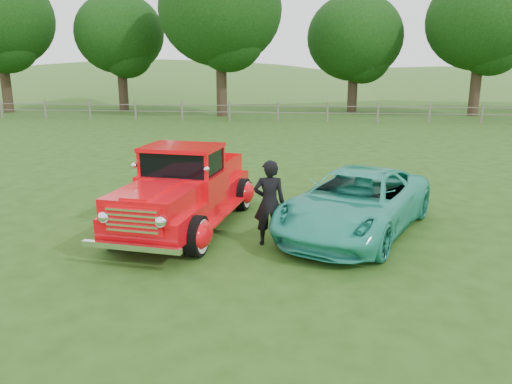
# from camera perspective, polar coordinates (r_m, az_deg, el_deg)

# --- Properties ---
(ground) EXTENTS (140.00, 140.00, 0.00)m
(ground) POSITION_cam_1_polar(r_m,az_deg,el_deg) (9.55, -6.18, -6.54)
(ground) COLOR #234512
(ground) RESTS_ON ground
(distant_hills) EXTENTS (116.00, 60.00, 18.00)m
(distant_hills) POSITION_cam_1_polar(r_m,az_deg,el_deg) (68.90, 1.10, 7.75)
(distant_hills) COLOR #366525
(distant_hills) RESTS_ON ground
(fence_line) EXTENTS (48.00, 0.12, 1.20)m
(fence_line) POSITION_cam_1_polar(r_m,az_deg,el_deg) (30.90, 2.52, 9.17)
(fence_line) COLOR #6A635A
(fence_line) RESTS_ON ground
(tree_mid_west) EXTENTS (6.40, 6.40, 8.46)m
(tree_mid_west) POSITION_cam_1_polar(r_m,az_deg,el_deg) (39.34, -15.33, 17.03)
(tree_mid_west) COLOR #2F2317
(tree_mid_west) RESTS_ON ground
(tree_near_west) EXTENTS (8.00, 8.00, 10.42)m
(tree_near_west) POSITION_cam_1_polar(r_m,az_deg,el_deg) (34.40, -4.10, 20.01)
(tree_near_west) COLOR #2F2317
(tree_near_west) RESTS_ON ground
(tree_near_east) EXTENTS (6.80, 6.80, 8.33)m
(tree_near_east) POSITION_cam_1_polar(r_m,az_deg,el_deg) (37.88, 11.24, 16.91)
(tree_near_east) COLOR #2F2317
(tree_near_east) RESTS_ON ground
(tree_mid_east) EXTENTS (7.20, 7.20, 9.44)m
(tree_mid_east) POSITION_cam_1_polar(r_m,az_deg,el_deg) (37.48, 24.46, 17.40)
(tree_mid_east) COLOR #2F2317
(tree_mid_east) RESTS_ON ground
(red_pickup) EXTENTS (2.72, 5.17, 1.78)m
(red_pickup) POSITION_cam_1_polar(r_m,az_deg,el_deg) (10.66, -8.16, 0.11)
(red_pickup) COLOR black
(red_pickup) RESTS_ON ground
(teal_sedan) EXTENTS (3.88, 5.11, 1.29)m
(teal_sedan) POSITION_cam_1_polar(r_m,az_deg,el_deg) (10.47, 11.35, -1.15)
(teal_sedan) COLOR teal
(teal_sedan) RESTS_ON ground
(man) EXTENTS (0.66, 0.49, 1.67)m
(man) POSITION_cam_1_polar(r_m,az_deg,el_deg) (9.52, 1.53, -1.24)
(man) COLOR black
(man) RESTS_ON ground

